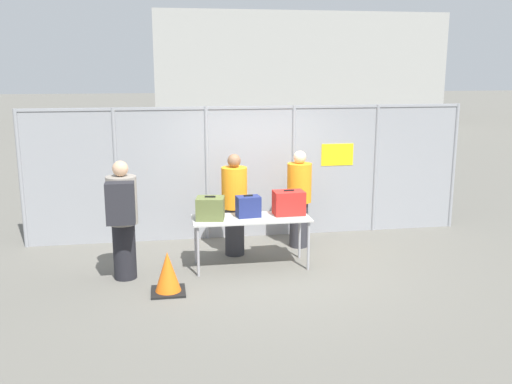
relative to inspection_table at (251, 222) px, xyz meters
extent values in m
plane|color=#605E56|center=(0.25, -0.18, -0.72)|extent=(120.00, 120.00, 0.00)
cylinder|color=gray|center=(-3.66, 1.62, 0.46)|extent=(0.07, 0.07, 2.37)
cylinder|color=gray|center=(-2.09, 1.62, 0.46)|extent=(0.07, 0.07, 2.37)
cylinder|color=gray|center=(-0.53, 1.62, 0.46)|extent=(0.07, 0.07, 2.37)
cylinder|color=gray|center=(1.03, 1.62, 0.46)|extent=(0.07, 0.07, 2.37)
cylinder|color=gray|center=(2.60, 1.62, 0.46)|extent=(0.07, 0.07, 2.37)
cylinder|color=gray|center=(4.16, 1.62, 0.46)|extent=(0.07, 0.07, 2.37)
cube|color=gray|center=(0.25, 1.62, 0.46)|extent=(7.82, 0.01, 2.37)
cube|color=gray|center=(0.25, 1.62, 1.61)|extent=(7.82, 0.04, 0.04)
cube|color=yellow|center=(1.85, 1.61, 0.74)|extent=(0.60, 0.01, 0.40)
cube|color=#B2B2AD|center=(0.00, 0.00, 0.05)|extent=(1.79, 0.68, 0.02)
cylinder|color=#99999E|center=(-0.84, -0.28, -0.34)|extent=(0.04, 0.04, 0.76)
cylinder|color=#99999E|center=(0.84, -0.28, -0.34)|extent=(0.04, 0.04, 0.76)
cylinder|color=#99999E|center=(-0.84, 0.28, -0.34)|extent=(0.04, 0.04, 0.76)
cylinder|color=#99999E|center=(0.84, 0.28, -0.34)|extent=(0.04, 0.04, 0.76)
cube|color=#566033|center=(-0.62, 0.01, 0.23)|extent=(0.47, 0.41, 0.34)
cube|color=black|center=(-0.62, 0.01, 0.41)|extent=(0.16, 0.05, 0.02)
cube|color=navy|center=(-0.03, 0.06, 0.23)|extent=(0.38, 0.28, 0.32)
cube|color=black|center=(-0.03, 0.06, 0.40)|extent=(0.14, 0.04, 0.02)
cube|color=red|center=(0.61, 0.09, 0.25)|extent=(0.48, 0.34, 0.37)
cube|color=black|center=(0.61, 0.09, 0.45)|extent=(0.16, 0.03, 0.02)
cylinder|color=black|center=(-1.90, -0.17, -0.31)|extent=(0.33, 0.33, 0.83)
cylinder|color=gray|center=(-1.90, -0.17, 0.45)|extent=(0.43, 0.43, 0.69)
sphere|color=tan|center=(-1.90, -0.17, 0.91)|extent=(0.22, 0.22, 0.22)
cube|color=#232328|center=(-1.90, -0.50, 0.49)|extent=(0.39, 0.24, 0.58)
cylinder|color=#2D2D33|center=(-0.17, 0.63, -0.32)|extent=(0.32, 0.32, 0.80)
cylinder|color=orange|center=(-0.17, 0.63, 0.41)|extent=(0.41, 0.41, 0.66)
sphere|color=brown|center=(-0.17, 0.63, 0.85)|extent=(0.22, 0.22, 0.22)
cylinder|color=#2D2D33|center=(0.97, 0.88, -0.33)|extent=(0.31, 0.31, 0.79)
cylinder|color=orange|center=(0.97, 0.88, 0.40)|extent=(0.41, 0.41, 0.66)
sphere|color=beige|center=(0.97, 0.88, 0.84)|extent=(0.21, 0.21, 0.21)
cube|color=#4C6B47|center=(1.51, 4.12, -0.30)|extent=(2.92, 1.58, 0.55)
sphere|color=black|center=(1.00, 3.28, -0.46)|extent=(0.53, 0.53, 0.53)
sphere|color=black|center=(1.00, 4.97, -0.46)|extent=(0.53, 0.53, 0.53)
cylinder|color=#59595B|center=(-0.46, 4.12, -0.53)|extent=(1.02, 0.06, 0.06)
cube|color=#999993|center=(6.06, 24.84, 2.16)|extent=(15.15, 9.12, 5.76)
cube|color=black|center=(-1.29, -0.84, -0.71)|extent=(0.47, 0.47, 0.03)
cone|color=orange|center=(-1.29, -0.84, -0.43)|extent=(0.37, 0.37, 0.58)
camera|label=1|loc=(-1.32, -8.29, 2.32)|focal=40.00mm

